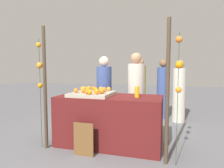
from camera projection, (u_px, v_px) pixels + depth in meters
ground_plane at (110, 144)px, 3.57m from camera, size 24.00×24.00×0.00m
stall_counter at (110, 120)px, 3.53m from camera, size 1.81×0.86×0.87m
orange_tray at (92, 94)px, 3.55m from camera, size 0.71×0.72×0.06m
orange_0 at (89, 88)px, 3.83m from camera, size 0.08×0.08×0.08m
orange_1 at (76, 90)px, 3.47m from camera, size 0.08×0.08×0.08m
orange_2 at (82, 89)px, 3.79m from camera, size 0.07×0.07×0.07m
orange_3 at (102, 91)px, 3.34m from camera, size 0.09×0.09×0.09m
orange_4 at (84, 89)px, 3.70m from camera, size 0.09×0.09×0.09m
orange_5 at (97, 92)px, 3.25m from camera, size 0.09×0.09×0.09m
orange_6 at (109, 89)px, 3.72m from camera, size 0.08×0.08×0.08m
orange_7 at (88, 90)px, 3.54m from camera, size 0.07×0.07×0.07m
orange_8 at (104, 89)px, 3.60m from camera, size 0.09×0.09×0.09m
orange_9 at (87, 92)px, 3.30m from camera, size 0.08×0.08×0.08m
orange_10 at (83, 91)px, 3.46m from camera, size 0.07×0.07×0.07m
orange_11 at (90, 92)px, 3.23m from camera, size 0.08×0.08×0.08m
orange_12 at (101, 91)px, 3.44m from camera, size 0.08×0.08×0.08m
orange_13 at (88, 89)px, 3.65m from camera, size 0.08×0.08×0.08m
orange_14 at (101, 89)px, 3.75m from camera, size 0.08×0.08×0.08m
orange_15 at (96, 89)px, 3.65m from camera, size 0.08×0.08×0.08m
orange_16 at (93, 88)px, 3.87m from camera, size 0.07×0.07×0.07m
juice_bottle at (137, 92)px, 3.33m from camera, size 0.08×0.08×0.19m
chalkboard_sign at (84, 140)px, 3.06m from camera, size 0.33×0.03×0.54m
vendor_left at (104, 96)px, 4.29m from camera, size 0.32×0.32×1.61m
vendor_right at (136, 96)px, 4.10m from camera, size 0.34×0.34×1.68m
crowd_person_0 at (140, 90)px, 5.40m from camera, size 0.33×0.33×1.63m
crowd_person_1 at (163, 91)px, 5.35m from camera, size 0.32×0.32×1.59m
crowd_person_2 at (179, 93)px, 4.98m from camera, size 0.31×0.31×1.56m
canopy_post_left at (45, 88)px, 3.31m from camera, size 0.06×0.06×2.05m
canopy_post_right at (167, 93)px, 2.76m from camera, size 0.06×0.06×2.05m
garland_strand_left at (40, 67)px, 3.32m from camera, size 0.11×0.11×1.85m
garland_strand_right at (179, 65)px, 2.67m from camera, size 0.10×0.10×1.85m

